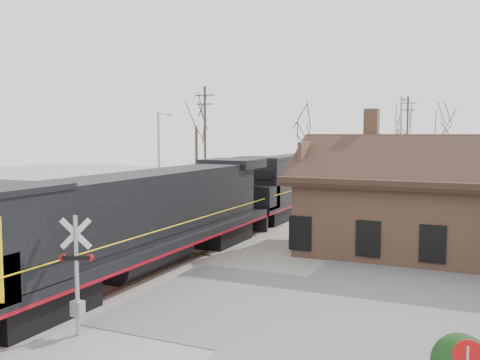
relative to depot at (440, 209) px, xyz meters
The scene contains 18 objects.
ground 17.14m from the depot, 134.97° to the right, with size 140.00×140.00×0.00m, color #A7A297.
road 17.13m from the depot, 134.97° to the right, with size 60.00×9.00×0.03m, color #5C5C61.
track_main 12.58m from the depot, 165.97° to the left, with size 3.40×90.00×0.24m.
track_siding 16.92m from the depot, 169.70° to the left, with size 3.40×90.00×0.24m.
depot is the anchor object (origin of this frame).
locomotive_lead 15.98m from the depot, 138.61° to the right, with size 3.28×21.98×4.88m.
locomotive_trailing 16.75m from the depot, 135.72° to the left, with size 3.28×21.98×4.62m.
crossbuck_near 19.74m from the depot, 119.29° to the right, with size 1.05×0.52×3.89m.
crossbuck_far 18.88m from the depot, 159.68° to the right, with size 1.03×0.35×3.67m.
streetlight_a 22.21m from the depot, 165.09° to the left, with size 0.25×2.04×8.15m.
streetlight_b 12.65m from the depot, 107.54° to the left, with size 0.25×2.04×9.25m.
streetlight_c 23.81m from the depot, 100.83° to the left, with size 0.25×2.04×8.88m.
utility_pole_a 25.23m from the depot, 148.30° to the left, with size 2.00×0.24×10.71m.
utility_pole_b 35.66m from the depot, 100.03° to the left, with size 2.00×0.24×10.74m.
tree_a 33.39m from the depot, 142.43° to the left, with size 4.76×4.76×11.66m.
tree_b 29.04m from the depot, 122.39° to the left, with size 3.94×3.94×9.65m.
tree_c 38.98m from the depot, 100.71° to the left, with size 4.11×4.11×10.08m.
tree_d 31.16m from the depot, 93.22° to the left, with size 4.23×4.23×10.36m.
Camera 1 is at (14.01, -18.24, 6.50)m, focal length 40.00 mm.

